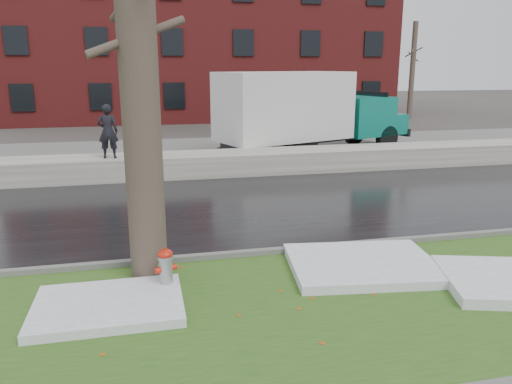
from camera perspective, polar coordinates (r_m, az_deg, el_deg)
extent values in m
plane|color=#47423D|center=(8.95, 2.53, -9.60)|extent=(120.00, 120.00, 0.00)
cube|color=#274A18|center=(7.86, 4.98, -13.04)|extent=(60.00, 4.50, 0.04)
cube|color=black|center=(13.09, -2.64, -1.74)|extent=(60.00, 7.00, 0.03)
cube|color=slate|center=(21.31, -6.68, 4.43)|extent=(60.00, 9.00, 0.03)
cube|color=slate|center=(9.82, 0.99, -6.93)|extent=(60.00, 0.15, 0.14)
cube|color=beige|center=(17.05, -5.15, 3.23)|extent=(60.00, 1.60, 0.75)
cube|color=maroon|center=(38.15, -6.69, 16.24)|extent=(26.00, 12.00, 10.00)
cylinder|color=brown|center=(34.11, -19.66, 12.84)|extent=(0.36, 0.36, 6.50)
cylinder|color=brown|center=(34.11, -19.80, 14.43)|extent=(0.84, 1.62, 0.73)
cylinder|color=brown|center=(34.14, -19.93, 15.93)|extent=(1.08, 1.26, 0.66)
cylinder|color=brown|center=(34.11, -19.71, 13.42)|extent=(1.40, 0.61, 0.63)
cylinder|color=brown|center=(36.71, 17.43, 13.05)|extent=(0.36, 0.36, 6.50)
cylinder|color=brown|center=(36.71, 17.54, 14.53)|extent=(0.84, 1.62, 0.73)
cylinder|color=brown|center=(36.74, 17.65, 15.93)|extent=(1.08, 1.26, 0.66)
cylinder|color=brown|center=(36.71, 17.47, 13.60)|extent=(1.40, 0.61, 0.63)
cylinder|color=#999DA1|center=(8.32, -10.25, -9.03)|extent=(0.27, 0.27, 0.64)
ellipsoid|color=red|center=(8.20, -10.35, -6.97)|extent=(0.31, 0.31, 0.15)
cylinder|color=red|center=(8.17, -10.37, -6.43)|extent=(0.06, 0.06, 0.05)
cylinder|color=red|center=(8.25, -11.14, -8.79)|extent=(0.12, 0.13, 0.10)
cylinder|color=red|center=(8.34, -9.40, -8.46)|extent=(0.12, 0.13, 0.10)
cylinder|color=#999DA1|center=(8.41, -10.60, -8.31)|extent=(0.15, 0.13, 0.13)
cylinder|color=brown|center=(8.31, -13.43, 16.13)|extent=(0.65, 0.65, 7.81)
cylinder|color=brown|center=(8.31, -13.48, 16.90)|extent=(1.58, 0.63, 0.70)
cube|color=black|center=(20.99, 6.04, 6.01)|extent=(7.71, 3.57, 0.22)
cube|color=silver|center=(20.07, 3.25, 9.78)|extent=(5.81, 4.09, 2.65)
cube|color=#0C7363|center=(22.73, 11.69, 8.54)|extent=(2.92, 2.98, 1.67)
cube|color=#0C7363|center=(23.77, 14.13, 7.70)|extent=(1.84, 2.43, 0.88)
cube|color=black|center=(23.16, 13.00, 10.04)|extent=(0.74, 1.87, 0.88)
cube|color=black|center=(18.61, -4.98, 3.99)|extent=(1.98, 1.67, 0.66)
cylinder|color=black|center=(22.64, 14.73, 5.98)|extent=(1.11, 0.64, 1.08)
cylinder|color=black|center=(24.07, 11.14, 6.64)|extent=(1.11, 0.64, 1.08)
cylinder|color=black|center=(19.61, 5.64, 5.15)|extent=(1.11, 0.64, 1.08)
cylinder|color=black|center=(21.25, 2.21, 5.91)|extent=(1.11, 0.64, 1.08)
cylinder|color=black|center=(18.69, 1.84, 4.77)|extent=(1.11, 0.64, 1.08)
cylinder|color=black|center=(20.40, -1.43, 5.57)|extent=(1.11, 0.64, 1.08)
imported|color=black|center=(16.51, -16.57, 6.66)|extent=(0.64, 0.44, 1.71)
cube|color=white|center=(9.33, 12.09, -8.11)|extent=(2.83, 2.31, 0.16)
cube|color=white|center=(8.02, -16.49, -12.32)|extent=(2.20, 1.60, 0.14)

